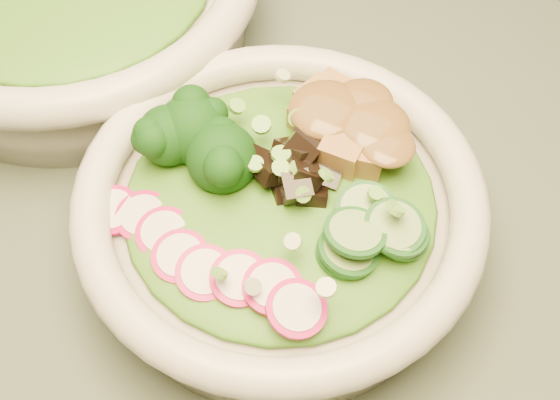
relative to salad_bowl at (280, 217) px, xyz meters
The scene contains 9 objects.
salad_bowl is the anchor object (origin of this frame).
lettuce_bed 0.02m from the salad_bowl, behind, with size 0.20×0.20×0.02m, color #255D13.
broccoli_florets 0.07m from the salad_bowl, behind, with size 0.08×0.07×0.04m, color black, non-canonical shape.
radish_slices 0.07m from the salad_bowl, 94.42° to the right, with size 0.11×0.04×0.02m, color #B90E51, non-canonical shape.
cucumber_slices 0.07m from the salad_bowl, ahead, with size 0.07×0.07×0.03m, color #78A85D, non-canonical shape.
mushroom_heap 0.04m from the salad_bowl, 83.03° to the left, with size 0.07×0.07×0.04m, color black, non-canonical shape.
tofu_cubes 0.07m from the salad_bowl, 81.54° to the left, with size 0.09×0.06×0.03m, color #A86738, non-canonical shape.
peanut_sauce 0.07m from the salad_bowl, 81.54° to the left, with size 0.07×0.05×0.02m, color brown.
scallion_garnish 0.04m from the salad_bowl, behind, with size 0.18×0.18×0.02m, color #6BB03E, non-canonical shape.
Camera 1 is at (0.09, -0.16, 1.20)m, focal length 50.00 mm.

